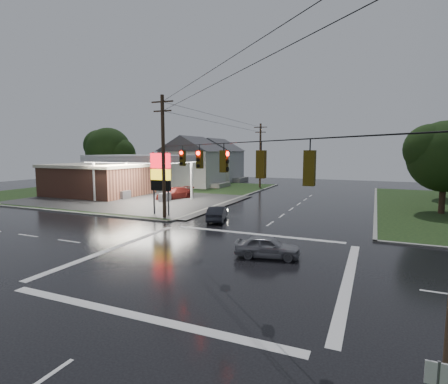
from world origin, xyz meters
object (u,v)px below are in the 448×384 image
at_px(pylon_sign, 161,173).
at_px(house_near, 193,161).
at_px(house_far, 217,159).
at_px(tree_ne_near, 447,157).
at_px(tree_nw_behind, 109,150).
at_px(car_crossing, 267,247).
at_px(utility_pole_nw, 163,155).
at_px(utility_pole_n, 260,155).
at_px(car_pump, 175,193).
at_px(gas_station, 105,177).
at_px(car_north, 217,214).

relative_size(pylon_sign, house_near, 0.54).
relative_size(house_far, tree_ne_near, 1.23).
relative_size(tree_nw_behind, car_crossing, 2.67).
relative_size(pylon_sign, tree_nw_behind, 0.60).
height_order(utility_pole_nw, house_far, utility_pole_nw).
relative_size(utility_pole_nw, car_crossing, 2.93).
height_order(utility_pole_n, car_pump, utility_pole_n).
relative_size(house_near, car_crossing, 2.95).
relative_size(gas_station, tree_nw_behind, 2.62).
height_order(house_near, house_far, same).
xyz_separation_m(tree_nw_behind, car_pump, (18.55, -9.27, -5.43)).
distance_m(pylon_sign, car_pump, 11.75).
relative_size(utility_pole_n, car_crossing, 2.80).
xyz_separation_m(gas_station, pylon_sign, (15.18, -9.20, 1.46)).
bearing_deg(tree_nw_behind, utility_pole_nw, -40.10).
xyz_separation_m(house_far, tree_ne_near, (36.09, -26.01, 1.16)).
xyz_separation_m(car_north, car_pump, (-10.69, 10.38, 0.10)).
height_order(utility_pole_nw, tree_nw_behind, utility_pole_nw).
height_order(tree_ne_near, car_pump, tree_ne_near).
distance_m(gas_station, car_pump, 10.59).
xyz_separation_m(utility_pole_n, house_near, (-11.45, -2.00, -1.06)).
height_order(utility_pole_n, house_near, utility_pole_n).
distance_m(house_far, car_pump, 28.31).
bearing_deg(car_crossing, house_far, 16.98).
relative_size(tree_nw_behind, car_pump, 1.93).
bearing_deg(utility_pole_n, tree_nw_behind, -161.79).
bearing_deg(utility_pole_n, house_near, -170.09).
xyz_separation_m(utility_pole_nw, car_north, (4.89, 0.84, -5.07)).
height_order(pylon_sign, utility_pole_n, utility_pole_n).
height_order(gas_station, utility_pole_n, utility_pole_n).
bearing_deg(car_pump, car_north, -25.42).
bearing_deg(tree_nw_behind, car_north, -33.91).
bearing_deg(tree_ne_near, tree_nw_behind, 170.53).
xyz_separation_m(car_crossing, car_pump, (-17.73, 18.81, 0.11)).
xyz_separation_m(pylon_sign, utility_pole_n, (1.00, 27.50, 1.46)).
distance_m(pylon_sign, house_far, 39.21).
bearing_deg(house_far, car_crossing, -62.12).
relative_size(gas_station, house_near, 2.37).
bearing_deg(pylon_sign, car_crossing, -33.59).
height_order(utility_pole_nw, tree_ne_near, utility_pole_nw).
distance_m(house_near, house_far, 12.04).
distance_m(house_near, tree_nw_behind, 14.33).
xyz_separation_m(tree_ne_near, car_north, (-18.75, -11.65, -4.91)).
xyz_separation_m(gas_station, tree_ne_near, (39.82, 2.29, 3.01)).
distance_m(gas_station, pylon_sign, 17.81).
bearing_deg(utility_pole_n, car_north, -79.97).
bearing_deg(car_north, car_crossing, 113.36).
relative_size(tree_ne_near, car_crossing, 2.39).
bearing_deg(car_north, pylon_sign, -18.07).
xyz_separation_m(utility_pole_n, car_pump, (-5.79, -17.28, -4.71)).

